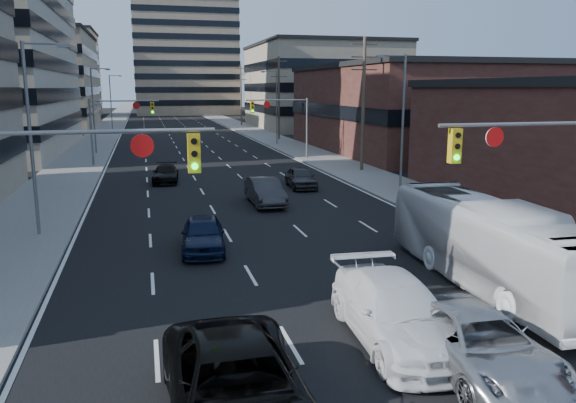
% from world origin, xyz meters
% --- Properties ---
extents(road_surface, '(18.00, 300.00, 0.02)m').
position_xyz_m(road_surface, '(0.00, 130.00, 0.01)').
color(road_surface, black).
rests_on(road_surface, ground).
extents(sidewalk_left, '(5.00, 300.00, 0.15)m').
position_xyz_m(sidewalk_left, '(-11.50, 130.00, 0.07)').
color(sidewalk_left, slate).
rests_on(sidewalk_left, ground).
extents(sidewalk_right, '(5.00, 300.00, 0.15)m').
position_xyz_m(sidewalk_right, '(11.50, 130.00, 0.07)').
color(sidewalk_right, slate).
rests_on(sidewalk_right, ground).
extents(office_left_far, '(20.00, 30.00, 16.00)m').
position_xyz_m(office_left_far, '(-24.00, 100.00, 8.00)').
color(office_left_far, gray).
rests_on(office_left_far, ground).
extents(storefront_right_mid, '(20.00, 30.00, 9.00)m').
position_xyz_m(storefront_right_mid, '(24.00, 50.00, 4.50)').
color(storefront_right_mid, '#472119').
rests_on(storefront_right_mid, ground).
extents(office_right_far, '(22.00, 28.00, 14.00)m').
position_xyz_m(office_right_far, '(25.00, 88.00, 7.00)').
color(office_right_far, gray).
rests_on(office_right_far, ground).
extents(apartment_tower, '(26.00, 26.00, 58.00)m').
position_xyz_m(apartment_tower, '(6.00, 150.00, 29.00)').
color(apartment_tower, gray).
rests_on(apartment_tower, ground).
extents(bg_block_left, '(24.00, 24.00, 20.00)m').
position_xyz_m(bg_block_left, '(-28.00, 140.00, 10.00)').
color(bg_block_left, '#ADA089').
rests_on(bg_block_left, ground).
extents(bg_block_right, '(22.00, 22.00, 12.00)m').
position_xyz_m(bg_block_right, '(32.00, 130.00, 6.00)').
color(bg_block_right, gray).
rests_on(bg_block_right, ground).
extents(signal_near_left, '(6.59, 0.33, 6.00)m').
position_xyz_m(signal_near_left, '(-7.45, 8.00, 4.33)').
color(signal_near_left, slate).
rests_on(signal_near_left, ground).
extents(signal_near_right, '(6.59, 0.33, 6.00)m').
position_xyz_m(signal_near_right, '(7.45, 8.00, 4.33)').
color(signal_near_right, slate).
rests_on(signal_near_right, ground).
extents(signal_far_left, '(6.09, 0.33, 6.00)m').
position_xyz_m(signal_far_left, '(-7.68, 45.00, 4.30)').
color(signal_far_left, slate).
rests_on(signal_far_left, ground).
extents(signal_far_right, '(6.09, 0.33, 6.00)m').
position_xyz_m(signal_far_right, '(7.68, 45.00, 4.30)').
color(signal_far_right, slate).
rests_on(signal_far_right, ground).
extents(utility_pole_block, '(2.20, 0.28, 11.00)m').
position_xyz_m(utility_pole_block, '(12.20, 36.00, 5.78)').
color(utility_pole_block, '#4C3D2D').
rests_on(utility_pole_block, ground).
extents(utility_pole_midblock, '(2.20, 0.28, 11.00)m').
position_xyz_m(utility_pole_midblock, '(12.20, 66.00, 5.78)').
color(utility_pole_midblock, '#4C3D2D').
rests_on(utility_pole_midblock, ground).
extents(utility_pole_distant, '(2.20, 0.28, 11.00)m').
position_xyz_m(utility_pole_distant, '(12.20, 96.00, 5.78)').
color(utility_pole_distant, '#4C3D2D').
rests_on(utility_pole_distant, ground).
extents(streetlight_left_near, '(2.03, 0.22, 9.00)m').
position_xyz_m(streetlight_left_near, '(-10.34, 20.00, 5.05)').
color(streetlight_left_near, slate).
rests_on(streetlight_left_near, ground).
extents(streetlight_left_mid, '(2.03, 0.22, 9.00)m').
position_xyz_m(streetlight_left_mid, '(-10.34, 55.00, 5.05)').
color(streetlight_left_mid, slate).
rests_on(streetlight_left_mid, ground).
extents(streetlight_left_far, '(2.03, 0.22, 9.00)m').
position_xyz_m(streetlight_left_far, '(-10.34, 90.00, 5.05)').
color(streetlight_left_far, slate).
rests_on(streetlight_left_far, ground).
extents(streetlight_right_near, '(2.03, 0.22, 9.00)m').
position_xyz_m(streetlight_right_near, '(10.34, 25.00, 5.05)').
color(streetlight_right_near, slate).
rests_on(streetlight_right_near, ground).
extents(streetlight_right_far, '(2.03, 0.22, 9.00)m').
position_xyz_m(streetlight_right_far, '(10.34, 60.00, 5.05)').
color(streetlight_right_far, slate).
rests_on(streetlight_right_far, ground).
extents(black_pickup, '(2.93, 6.29, 1.74)m').
position_xyz_m(black_pickup, '(-3.83, 2.57, 0.87)').
color(black_pickup, black).
rests_on(black_pickup, ground).
extents(white_van, '(2.75, 6.18, 1.76)m').
position_xyz_m(white_van, '(1.10, 5.53, 0.88)').
color(white_van, silver).
rests_on(white_van, ground).
extents(silver_suv, '(2.72, 5.59, 1.53)m').
position_xyz_m(silver_suv, '(2.32, 3.40, 0.77)').
color(silver_suv, '#A4A5A9').
rests_on(silver_suv, ground).
extents(transit_bus, '(2.99, 11.20, 3.10)m').
position_xyz_m(transit_bus, '(6.22, 8.77, 1.55)').
color(transit_bus, silver).
rests_on(transit_bus, ground).
extents(sedan_blue, '(2.22, 4.63, 1.53)m').
position_xyz_m(sedan_blue, '(-3.18, 15.72, 0.76)').
color(sedan_blue, black).
rests_on(sedan_blue, ground).
extents(sedan_grey_center, '(1.75, 4.90, 1.61)m').
position_xyz_m(sedan_grey_center, '(1.46, 24.66, 0.80)').
color(sedan_grey_center, '#2C2C2E').
rests_on(sedan_grey_center, ground).
extents(sedan_black_far, '(2.22, 4.66, 1.31)m').
position_xyz_m(sedan_black_far, '(-4.03, 34.55, 0.66)').
color(sedan_black_far, black).
rests_on(sedan_black_far, ground).
extents(sedan_grey_right, '(2.02, 4.47, 1.49)m').
position_xyz_m(sedan_grey_right, '(5.14, 29.80, 0.74)').
color(sedan_grey_right, '#2F2F31').
rests_on(sedan_grey_right, ground).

